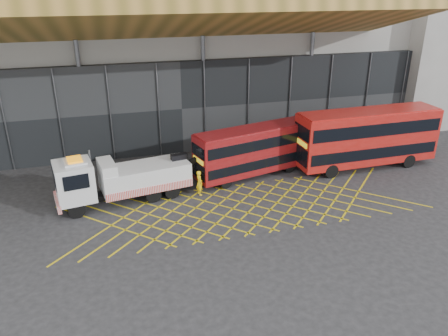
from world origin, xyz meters
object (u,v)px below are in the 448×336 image
object	(u,v)px
worker	(199,183)
bus_towed	(254,149)
bus_second	(367,136)
recovery_truck	(120,179)

from	to	relation	value
worker	bus_towed	bearing A→B (deg)	-76.72
bus_second	worker	size ratio (longest dim) A/B	6.42
bus_towed	worker	distance (m)	5.46
worker	bus_second	bearing A→B (deg)	-95.33
bus_towed	bus_second	xyz separation A→B (m)	(9.33, -0.83, 0.48)
bus_second	worker	xyz separation A→B (m)	(-14.19, -1.33, -1.73)
bus_second	bus_towed	bearing A→B (deg)	173.78
bus_towed	worker	size ratio (longest dim) A/B	5.37
recovery_truck	bus_towed	size ratio (longest dim) A/B	1.09
bus_towed	worker	world-z (taller)	bus_towed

